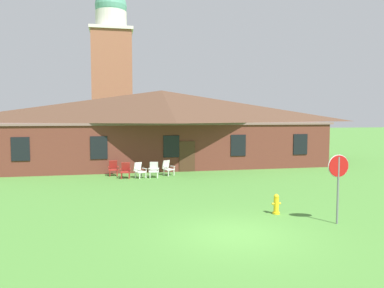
% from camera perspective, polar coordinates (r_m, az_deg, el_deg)
% --- Properties ---
extents(ground_plane, '(200.00, 200.00, 0.00)m').
position_cam_1_polar(ground_plane, '(12.35, 6.74, -13.69)').
color(ground_plane, '#477F33').
extents(brick_building, '(24.86, 10.40, 5.88)m').
position_cam_1_polar(brick_building, '(30.08, -4.66, 2.74)').
color(brick_building, brown).
rests_on(brick_building, ground).
extents(dome_tower, '(5.18, 5.18, 20.24)m').
position_cam_1_polar(dome_tower, '(48.21, -12.23, 10.74)').
color(dome_tower, '#93563D').
rests_on(dome_tower, ground).
extents(stop_sign, '(0.81, 0.07, 2.47)m').
position_cam_1_polar(stop_sign, '(14.02, 21.62, -4.43)').
color(stop_sign, slate).
rests_on(stop_sign, ground).
extents(lawn_chair_by_porch, '(0.66, 0.69, 0.96)m').
position_cam_1_polar(lawn_chair_by_porch, '(24.32, -12.04, -3.62)').
color(lawn_chair_by_porch, maroon).
rests_on(lawn_chair_by_porch, ground).
extents(lawn_chair_near_door, '(0.68, 0.72, 0.96)m').
position_cam_1_polar(lawn_chair_near_door, '(23.19, -10.21, -3.97)').
color(lawn_chair_near_door, maroon).
rests_on(lawn_chair_near_door, ground).
extents(lawn_chair_left_end, '(0.84, 0.86, 0.96)m').
position_cam_1_polar(lawn_chair_left_end, '(23.11, -8.11, -3.98)').
color(lawn_chair_left_end, white).
rests_on(lawn_chair_left_end, ground).
extents(lawn_chair_middle, '(0.69, 0.73, 0.96)m').
position_cam_1_polar(lawn_chair_middle, '(23.20, -5.89, -3.93)').
color(lawn_chair_middle, silver).
rests_on(lawn_chair_middle, ground).
extents(lawn_chair_right_end, '(0.83, 0.86, 0.96)m').
position_cam_1_polar(lawn_chair_right_end, '(23.97, -3.77, -3.65)').
color(lawn_chair_right_end, silver).
rests_on(lawn_chair_right_end, ground).
extents(fire_hydrant, '(0.36, 0.28, 0.79)m').
position_cam_1_polar(fire_hydrant, '(14.96, 12.85, -9.07)').
color(fire_hydrant, gold).
rests_on(fire_hydrant, ground).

